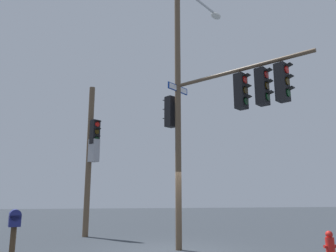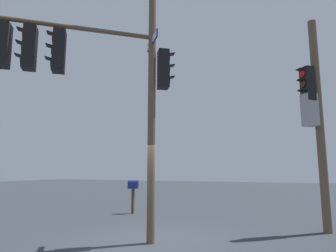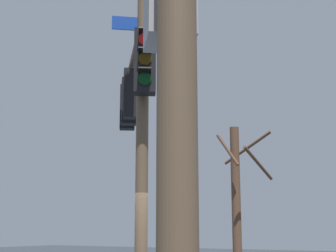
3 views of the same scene
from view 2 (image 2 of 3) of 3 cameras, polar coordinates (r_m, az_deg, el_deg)
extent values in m
plane|color=#2C3239|center=(8.37, -3.26, -21.27)|extent=(80.00, 80.00, 0.00)
cylinder|color=brown|center=(8.39, -3.12, 13.03)|extent=(0.21, 0.21, 9.86)
cylinder|color=brown|center=(8.46, -19.53, 17.86)|extent=(3.08, 3.70, 0.12)
cube|color=black|center=(8.18, -20.45, 13.47)|extent=(0.47, 0.46, 1.10)
cylinder|color=red|center=(8.34, -21.49, 15.65)|extent=(0.19, 0.16, 0.22)
cube|color=black|center=(8.39, -21.97, 16.40)|extent=(0.26, 0.25, 0.06)
cylinder|color=#352504|center=(8.20, -21.63, 13.48)|extent=(0.19, 0.16, 0.22)
cube|color=black|center=(8.26, -22.11, 14.25)|extent=(0.26, 0.25, 0.06)
cylinder|color=black|center=(8.09, -21.76, 11.24)|extent=(0.19, 0.16, 0.22)
cube|color=black|center=(8.14, -22.25, 12.04)|extent=(0.26, 0.25, 0.06)
cylinder|color=brown|center=(8.43, -20.22, 17.42)|extent=(0.04, 0.04, 0.15)
cube|color=black|center=(8.26, -25.33, 13.54)|extent=(0.47, 0.46, 1.10)
cylinder|color=red|center=(8.42, -26.32, 15.69)|extent=(0.19, 0.16, 0.22)
cube|color=black|center=(8.49, -26.79, 16.43)|extent=(0.26, 0.26, 0.06)
cylinder|color=#352504|center=(8.30, -26.48, 13.54)|extent=(0.19, 0.16, 0.22)
cube|color=black|center=(8.35, -26.95, 14.30)|extent=(0.26, 0.26, 0.06)
cylinder|color=black|center=(8.18, -26.65, 11.32)|extent=(0.19, 0.16, 0.22)
cube|color=black|center=(8.23, -27.11, 12.11)|extent=(0.26, 0.26, 0.06)
cylinder|color=brown|center=(8.51, -25.05, 17.46)|extent=(0.04, 0.04, 0.15)
cube|color=black|center=(8.38, -29.48, 13.53)|extent=(0.47, 0.45, 1.10)
cylinder|color=brown|center=(8.62, -29.16, 17.40)|extent=(0.04, 0.04, 0.15)
cube|color=black|center=(8.37, -0.94, 10.97)|extent=(0.47, 0.45, 1.10)
cylinder|color=red|center=(8.52, 0.19, 13.06)|extent=(0.20, 0.15, 0.22)
cube|color=black|center=(8.58, 0.69, 13.76)|extent=(0.26, 0.25, 0.06)
cylinder|color=#352504|center=(8.40, 0.19, 10.90)|extent=(0.20, 0.15, 0.22)
cube|color=black|center=(8.45, 0.70, 11.63)|extent=(0.26, 0.25, 0.06)
cylinder|color=black|center=(8.29, 0.19, 8.68)|extent=(0.20, 0.15, 0.22)
cube|color=black|center=(8.34, 0.70, 9.44)|extent=(0.26, 0.25, 0.06)
cube|color=navy|center=(8.60, -3.09, 16.20)|extent=(0.86, 0.73, 0.24)
cube|color=white|center=(8.59, -3.21, 16.21)|extent=(0.77, 0.65, 0.18)
cylinder|color=brown|center=(10.31, 27.39, 0.80)|extent=(0.25, 0.25, 6.70)
cube|color=#99999E|center=(10.14, 25.89, 2.80)|extent=(0.52, 0.53, 1.01)
cube|color=black|center=(10.31, 25.53, 7.35)|extent=(0.47, 0.45, 1.10)
cylinder|color=red|center=(10.31, 24.68, 9.28)|extent=(0.20, 0.15, 0.22)
cube|color=black|center=(10.30, 24.30, 9.97)|extent=(0.26, 0.25, 0.06)
cylinder|color=#352504|center=(10.21, 24.80, 7.46)|extent=(0.20, 0.15, 0.22)
cube|color=black|center=(10.20, 24.42, 8.15)|extent=(0.26, 0.25, 0.06)
cylinder|color=black|center=(10.13, 24.92, 5.60)|extent=(0.20, 0.15, 0.22)
cube|color=black|center=(10.11, 24.53, 6.30)|extent=(0.26, 0.25, 0.06)
cube|color=#4C3823|center=(13.12, -6.86, -14.28)|extent=(0.10, 0.10, 1.05)
cube|color=navy|center=(13.07, -6.81, -11.47)|extent=(0.35, 0.49, 0.24)
cylinder|color=navy|center=(13.06, -6.80, -10.94)|extent=(0.35, 0.49, 0.24)
camera|label=1|loc=(17.33, -34.30, -7.63)|focal=35.74mm
camera|label=3|loc=(12.16, 39.71, -6.27)|focal=53.91mm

